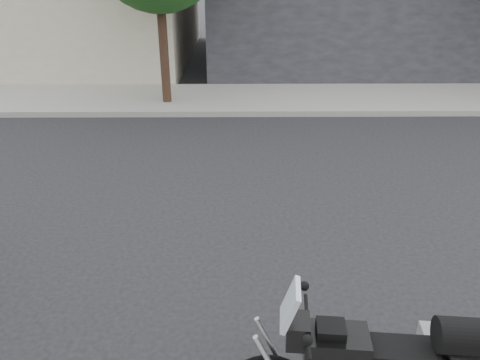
{
  "coord_description": "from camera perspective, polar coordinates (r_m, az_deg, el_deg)",
  "views": [
    {
      "loc": [
        0.09,
        6.73,
        3.69
      ],
      "look_at": [
        0.04,
        0.78,
        0.9
      ],
      "focal_mm": 35.0,
      "sensor_mm": 36.0,
      "label": 1
    }
  ],
  "objects": [
    {
      "name": "ground",
      "position": [
        7.68,
        0.22,
        -3.6
      ],
      "size": [
        120.0,
        120.0,
        0.0
      ],
      "primitive_type": "plane",
      "color": "black",
      "rests_on": "ground"
    },
    {
      "name": "far_sidewalk",
      "position": [
        13.72,
        -0.13,
        9.86
      ],
      "size": [
        44.0,
        3.0,
        0.15
      ],
      "primitive_type": "cube",
      "color": "gray",
      "rests_on": "ground"
    }
  ]
}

